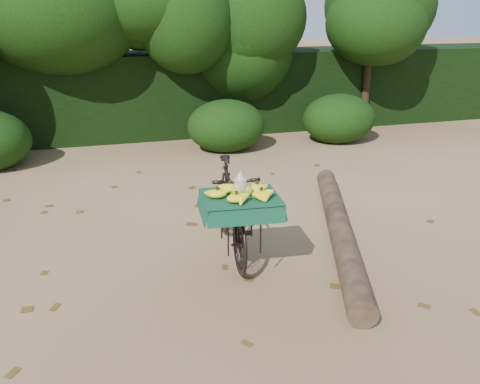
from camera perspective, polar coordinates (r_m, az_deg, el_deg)
name	(u,v)px	position (r m, az deg, el deg)	size (l,w,h in m)	color
ground	(199,249)	(6.15, -4.63, -6.39)	(80.00, 80.00, 0.00)	tan
vendor_bicycle	(231,208)	(5.83, -1.04, -1.83)	(0.84, 1.89, 1.10)	black
fallen_log	(339,227)	(6.49, 11.07, -3.86)	(0.28, 0.28, 3.94)	brown
hedge_backdrop	(139,94)	(11.90, -11.26, 10.72)	(26.00, 1.80, 1.80)	black
tree_row	(107,47)	(10.94, -14.71, 15.51)	(14.50, 2.00, 4.00)	black
bush_clumps	(177,132)	(10.10, -7.07, 6.75)	(8.80, 1.70, 0.90)	black
leaf_litter	(189,228)	(6.73, -5.80, -3.99)	(7.00, 7.30, 0.01)	#543B16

